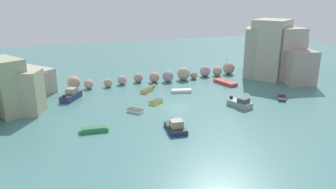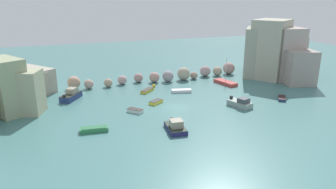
{
  "view_description": "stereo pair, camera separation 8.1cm",
  "coord_description": "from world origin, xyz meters",
  "px_view_note": "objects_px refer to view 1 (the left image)",
  "views": [
    {
      "loc": [
        -18.8,
        -46.53,
        17.93
      ],
      "look_at": [
        0.0,
        4.27,
        1.0
      ],
      "focal_mm": 34.29,
      "sensor_mm": 36.0,
      "label": 1
    },
    {
      "loc": [
        -18.72,
        -46.56,
        17.93
      ],
      "look_at": [
        0.0,
        4.27,
        1.0
      ],
      "focal_mm": 34.29,
      "sensor_mm": 36.0,
      "label": 2
    }
  ],
  "objects_px": {
    "channel_buoy": "(154,86)",
    "moored_boat_9": "(135,111)",
    "moored_boat_5": "(176,127)",
    "moored_boat_7": "(94,129)",
    "moored_boat_1": "(225,82)",
    "moored_boat_8": "(71,96)",
    "moored_boat_6": "(181,91)",
    "moored_boat_4": "(282,98)",
    "moored_boat_0": "(156,102)",
    "moored_boat_3": "(240,103)",
    "moored_boat_2": "(147,90)"
  },
  "relations": [
    {
      "from": "channel_buoy",
      "to": "moored_boat_4",
      "type": "bearing_deg",
      "value": -38.74
    },
    {
      "from": "moored_boat_7",
      "to": "moored_boat_0",
      "type": "bearing_deg",
      "value": -139.03
    },
    {
      "from": "channel_buoy",
      "to": "moored_boat_1",
      "type": "relative_size",
      "value": 0.11
    },
    {
      "from": "moored_boat_0",
      "to": "moored_boat_7",
      "type": "distance_m",
      "value": 14.33
    },
    {
      "from": "channel_buoy",
      "to": "moored_boat_0",
      "type": "height_order",
      "value": "channel_buoy"
    },
    {
      "from": "moored_boat_5",
      "to": "moored_boat_7",
      "type": "distance_m",
      "value": 11.19
    },
    {
      "from": "moored_boat_3",
      "to": "moored_boat_9",
      "type": "relative_size",
      "value": 1.66
    },
    {
      "from": "moored_boat_6",
      "to": "moored_boat_7",
      "type": "relative_size",
      "value": 1.01
    },
    {
      "from": "moored_boat_3",
      "to": "moored_boat_7",
      "type": "bearing_deg",
      "value": -105.15
    },
    {
      "from": "channel_buoy",
      "to": "moored_boat_7",
      "type": "bearing_deg",
      "value": -128.62
    },
    {
      "from": "moored_boat_5",
      "to": "moored_boat_9",
      "type": "height_order",
      "value": "moored_boat_5"
    },
    {
      "from": "moored_boat_0",
      "to": "moored_boat_4",
      "type": "distance_m",
      "value": 22.56
    },
    {
      "from": "moored_boat_1",
      "to": "moored_boat_8",
      "type": "xyz_separation_m",
      "value": [
        -31.01,
        0.6,
        0.35
      ]
    },
    {
      "from": "moored_boat_1",
      "to": "moored_boat_6",
      "type": "distance_m",
      "value": 11.1
    },
    {
      "from": "moored_boat_1",
      "to": "moored_boat_4",
      "type": "distance_m",
      "value": 13.24
    },
    {
      "from": "moored_boat_7",
      "to": "moored_boat_8",
      "type": "distance_m",
      "value": 15.84
    },
    {
      "from": "moored_boat_5",
      "to": "moored_boat_6",
      "type": "xyz_separation_m",
      "value": [
        7.75,
        16.57,
        -0.3
      ]
    },
    {
      "from": "moored_boat_0",
      "to": "moored_boat_4",
      "type": "xyz_separation_m",
      "value": [
        21.82,
        -5.73,
        -0.05
      ]
    },
    {
      "from": "moored_boat_2",
      "to": "moored_boat_5",
      "type": "xyz_separation_m",
      "value": [
        -1.69,
        -19.21,
        0.32
      ]
    },
    {
      "from": "moored_boat_0",
      "to": "moored_boat_9",
      "type": "height_order",
      "value": "moored_boat_9"
    },
    {
      "from": "moored_boat_6",
      "to": "moored_boat_9",
      "type": "relative_size",
      "value": 1.48
    },
    {
      "from": "moored_boat_4",
      "to": "moored_boat_7",
      "type": "bearing_deg",
      "value": 132.76
    },
    {
      "from": "moored_boat_8",
      "to": "moored_boat_9",
      "type": "bearing_deg",
      "value": -105.94
    },
    {
      "from": "moored_boat_4",
      "to": "moored_boat_8",
      "type": "relative_size",
      "value": 0.63
    },
    {
      "from": "moored_boat_3",
      "to": "moored_boat_5",
      "type": "height_order",
      "value": "moored_boat_3"
    },
    {
      "from": "moored_boat_3",
      "to": "moored_boat_5",
      "type": "relative_size",
      "value": 1.0
    },
    {
      "from": "channel_buoy",
      "to": "moored_boat_5",
      "type": "height_order",
      "value": "moored_boat_5"
    },
    {
      "from": "moored_boat_5",
      "to": "channel_buoy",
      "type": "bearing_deg",
      "value": 175.5
    },
    {
      "from": "moored_boat_0",
      "to": "moored_boat_1",
      "type": "height_order",
      "value": "moored_boat_1"
    },
    {
      "from": "channel_buoy",
      "to": "moored_boat_9",
      "type": "relative_size",
      "value": 0.25
    },
    {
      "from": "moored_boat_1",
      "to": "moored_boat_6",
      "type": "relative_size",
      "value": 1.44
    },
    {
      "from": "moored_boat_1",
      "to": "moored_boat_2",
      "type": "bearing_deg",
      "value": 75.86
    },
    {
      "from": "moored_boat_8",
      "to": "moored_boat_7",
      "type": "bearing_deg",
      "value": -140.32
    },
    {
      "from": "moored_boat_6",
      "to": "moored_boat_7",
      "type": "xyz_separation_m",
      "value": [
        -18.31,
        -12.87,
        0.03
      ]
    },
    {
      "from": "moored_boat_1",
      "to": "moored_boat_6",
      "type": "xyz_separation_m",
      "value": [
        -10.86,
        -2.26,
        -0.08
      ]
    },
    {
      "from": "moored_boat_6",
      "to": "moored_boat_9",
      "type": "distance_m",
      "value": 13.42
    },
    {
      "from": "moored_boat_5",
      "to": "moored_boat_8",
      "type": "bearing_deg",
      "value": -142.03
    },
    {
      "from": "moored_boat_5",
      "to": "moored_boat_0",
      "type": "bearing_deg",
      "value": -179.79
    },
    {
      "from": "moored_boat_2",
      "to": "moored_boat_4",
      "type": "bearing_deg",
      "value": 103.26
    },
    {
      "from": "moored_boat_1",
      "to": "moored_boat_7",
      "type": "bearing_deg",
      "value": 104.54
    },
    {
      "from": "moored_boat_4",
      "to": "moored_boat_6",
      "type": "height_order",
      "value": "moored_boat_6"
    },
    {
      "from": "moored_boat_0",
      "to": "moored_boat_7",
      "type": "relative_size",
      "value": 0.71
    },
    {
      "from": "moored_boat_1",
      "to": "moored_boat_6",
      "type": "height_order",
      "value": "moored_boat_1"
    },
    {
      "from": "moored_boat_0",
      "to": "moored_boat_3",
      "type": "relative_size",
      "value": 0.63
    },
    {
      "from": "moored_boat_6",
      "to": "moored_boat_8",
      "type": "height_order",
      "value": "moored_boat_8"
    },
    {
      "from": "moored_boat_6",
      "to": "moored_boat_9",
      "type": "xyz_separation_m",
      "value": [
        -11.11,
        -7.52,
        0.0
      ]
    },
    {
      "from": "moored_boat_2",
      "to": "moored_boat_8",
      "type": "bearing_deg",
      "value": -46.37
    },
    {
      "from": "moored_boat_0",
      "to": "moored_boat_4",
      "type": "bearing_deg",
      "value": -50.37
    },
    {
      "from": "moored_boat_4",
      "to": "moored_boat_6",
      "type": "relative_size",
      "value": 0.81
    },
    {
      "from": "moored_boat_0",
      "to": "moored_boat_7",
      "type": "xyz_separation_m",
      "value": [
        -11.66,
        -8.34,
        0.03
      ]
    }
  ]
}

